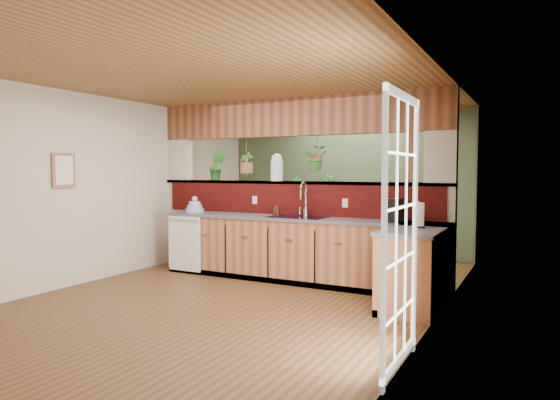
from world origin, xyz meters
The scene contains 27 objects.
ground centered at (0.00, 0.00, 0.00)m, with size 4.60×7.00×0.01m, color #55351A.
ceiling centered at (0.00, 0.00, 2.60)m, with size 4.60×7.00×0.01m, color brown.
wall_back centered at (0.00, 3.50, 1.30)m, with size 4.60×0.02×2.60m, color beige.
wall_left centered at (-2.30, 0.00, 1.30)m, with size 0.02×7.00×2.60m, color beige.
wall_right centered at (2.30, 0.00, 1.30)m, with size 0.02×7.00×2.60m, color beige.
pass_through_partition centered at (0.03, 1.35, 1.19)m, with size 4.60×0.21×2.60m.
pass_through_ledge centered at (0.00, 1.35, 1.37)m, with size 4.60×0.21×0.04m, color brown.
header_beam centered at (0.00, 1.35, 2.33)m, with size 4.60×0.15×0.55m, color brown.
sage_backwall centered at (0.00, 3.48, 1.30)m, with size 4.55×0.02×2.55m, color #4A5D3F.
countertop centered at (0.84, 0.87, 0.45)m, with size 4.14×1.52×0.90m.
dishwasher centered at (-1.48, 0.66, 0.46)m, with size 0.58×0.03×0.82m.
navy_sink centered at (0.25, 0.98, 0.82)m, with size 0.82×0.50×0.18m.
french_door centered at (2.27, -1.30, 1.05)m, with size 0.06×1.02×2.16m, color white.
framed_print centered at (-2.27, -0.80, 1.55)m, with size 0.04×0.35×0.45m.
faucet centered at (0.28, 1.13, 1.16)m, with size 0.22×0.22×0.49m.
dish_stack centered at (-1.52, 0.97, 0.98)m, with size 0.28×0.28×0.25m.
soap_dispenser centered at (-0.11, 1.04, 0.99)m, with size 0.08×0.09×0.19m, color #3C2216.
coffee_maker centered at (1.61, 0.97, 1.04)m, with size 0.16×0.27×0.30m.
paper_towel centered at (2.02, 0.48, 1.04)m, with size 0.14×0.14×0.30m.
glass_jar centered at (-0.27, 1.35, 1.59)m, with size 0.18×0.18×0.41m.
ledge_plant_left centered at (-1.36, 1.35, 1.62)m, with size 0.26×0.21×0.46m, color #266422.
hanging_plant_a centered at (-0.81, 1.35, 1.76)m, with size 0.22×0.19×0.55m.
hanging_plant_b centered at (0.38, 1.35, 1.87)m, with size 0.38×0.35×0.46m.
shelving_console centered at (-0.48, 3.25, 0.50)m, with size 1.62×0.43×1.08m, color black.
shelf_plant_a centered at (-0.87, 3.25, 1.24)m, with size 0.21×0.14×0.40m, color #266422.
shelf_plant_b centered at (-0.23, 3.25, 1.26)m, with size 0.24×0.24×0.44m, color #266422.
floor_plant centered at (0.92, 2.63, 0.34)m, with size 0.61×0.53×0.68m, color #266422.
Camera 1 is at (3.26, -5.23, 1.55)m, focal length 32.00 mm.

